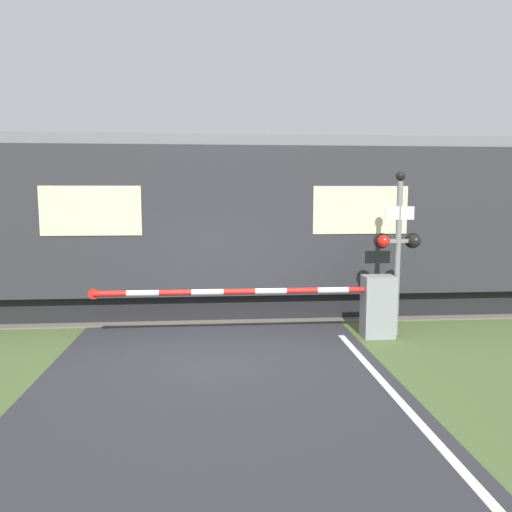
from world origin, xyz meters
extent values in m
plane|color=#4C6033|center=(0.00, 0.00, 0.00)|extent=(80.00, 80.00, 0.00)
cube|color=#666056|center=(0.00, 3.65, 0.01)|extent=(36.00, 3.20, 0.03)
cube|color=#595451|center=(0.00, 2.93, 0.08)|extent=(36.00, 0.08, 0.10)
cube|color=#595451|center=(0.00, 4.37, 0.08)|extent=(36.00, 0.08, 0.10)
cube|color=black|center=(3.10, 3.65, 0.30)|extent=(18.88, 2.53, 0.60)
cube|color=#2D2D33|center=(3.10, 3.65, 2.19)|extent=(20.52, 2.98, 3.18)
cube|color=slate|center=(3.10, 3.65, 3.90)|extent=(20.11, 2.74, 0.24)
cube|color=beige|center=(3.10, 2.15, 2.43)|extent=(2.05, 0.02, 1.02)
cube|color=beige|center=(-2.54, 2.15, 2.43)|extent=(2.05, 0.02, 1.02)
cube|color=gray|center=(3.13, 0.93, 0.60)|extent=(0.60, 0.44, 1.21)
cylinder|color=gray|center=(3.13, 0.93, 0.94)|extent=(0.16, 0.16, 0.18)
cylinder|color=red|center=(2.83, 0.93, 0.94)|extent=(0.60, 0.11, 0.11)
cylinder|color=white|center=(2.24, 0.93, 0.94)|extent=(0.60, 0.11, 0.11)
cylinder|color=red|center=(1.64, 0.93, 0.94)|extent=(0.60, 0.11, 0.11)
cylinder|color=white|center=(1.04, 0.93, 0.94)|extent=(0.60, 0.11, 0.11)
cylinder|color=red|center=(0.44, 0.93, 0.94)|extent=(0.60, 0.11, 0.11)
cylinder|color=white|center=(-0.16, 0.93, 0.94)|extent=(0.60, 0.11, 0.11)
cylinder|color=red|center=(-0.76, 0.93, 0.94)|extent=(0.60, 0.11, 0.11)
cylinder|color=white|center=(-1.36, 0.93, 0.94)|extent=(0.60, 0.11, 0.11)
cylinder|color=red|center=(-1.96, 0.93, 0.94)|extent=(0.60, 0.11, 0.11)
cylinder|color=red|center=(-2.26, 0.93, 0.94)|extent=(0.20, 0.02, 0.20)
cylinder|color=gray|center=(3.53, 1.04, 1.51)|extent=(0.11, 0.11, 3.01)
cube|color=gray|center=(3.53, 1.04, 1.87)|extent=(0.74, 0.07, 0.07)
sphere|color=red|center=(3.22, 0.99, 1.87)|extent=(0.24, 0.24, 0.24)
sphere|color=black|center=(3.84, 0.99, 1.87)|extent=(0.24, 0.24, 0.24)
cylinder|color=black|center=(3.22, 1.10, 1.87)|extent=(0.30, 0.06, 0.30)
cylinder|color=black|center=(3.84, 1.10, 1.87)|extent=(0.30, 0.06, 0.30)
cube|color=white|center=(3.53, 1.00, 2.41)|extent=(0.56, 0.02, 0.25)
sphere|color=black|center=(3.53, 1.04, 3.11)|extent=(0.18, 0.18, 0.18)
camera|label=1|loc=(-0.01, -8.32, 2.77)|focal=35.00mm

